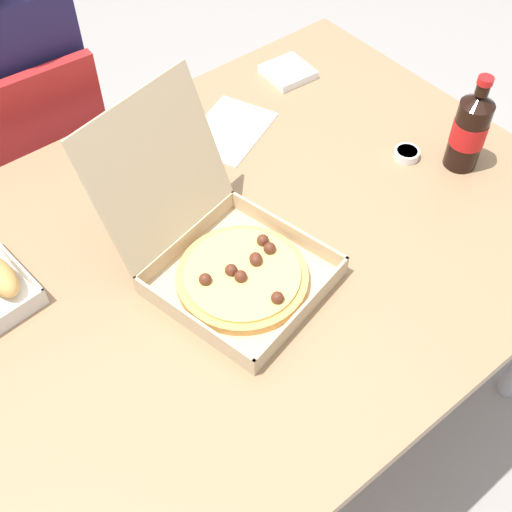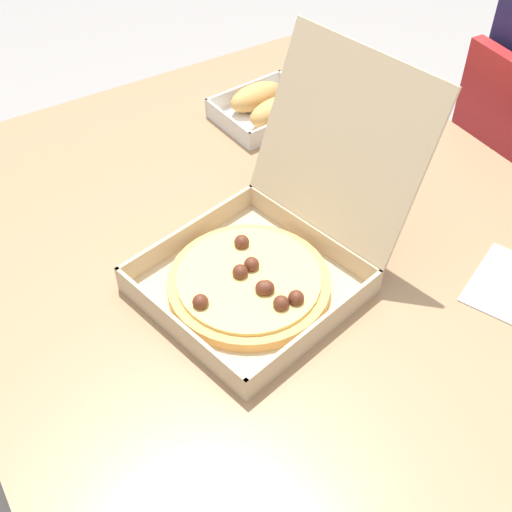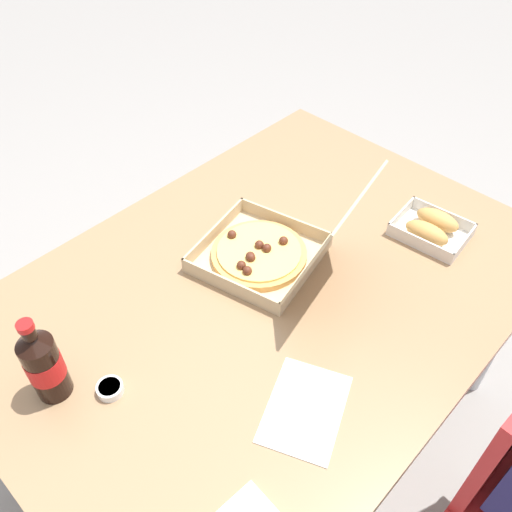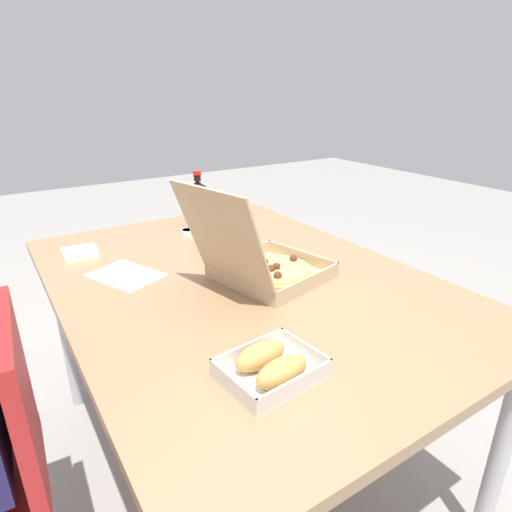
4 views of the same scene
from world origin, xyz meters
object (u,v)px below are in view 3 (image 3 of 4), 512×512
at_px(paper_menu, 305,409).
at_px(dipping_sauce_cup, 110,388).
at_px(bread_side_box, 432,228).
at_px(cola_bottle, 44,364).
at_px(pizza_box_open, 270,251).

xyz_separation_m(paper_menu, dipping_sauce_cup, (0.25, -0.32, 0.01)).
distance_m(bread_side_box, dipping_sauce_cup, 0.92).
distance_m(paper_menu, dipping_sauce_cup, 0.41).
xyz_separation_m(bread_side_box, cola_bottle, (0.97, -0.31, 0.07)).
xyz_separation_m(pizza_box_open, bread_side_box, (-0.38, 0.24, -0.02)).
bearing_deg(cola_bottle, bread_side_box, 162.01).
bearing_deg(paper_menu, bread_side_box, 164.84).
relative_size(paper_menu, dipping_sauce_cup, 3.75).
bearing_deg(paper_menu, cola_bottle, -74.66).
height_order(pizza_box_open, dipping_sauce_cup, pizza_box_open).
height_order(bread_side_box, dipping_sauce_cup, bread_side_box).
bearing_deg(cola_bottle, dipping_sauce_cup, 131.71).
relative_size(bread_side_box, cola_bottle, 0.91).
bearing_deg(bread_side_box, cola_bottle, -17.99).
bearing_deg(dipping_sauce_cup, bread_side_box, 165.68).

